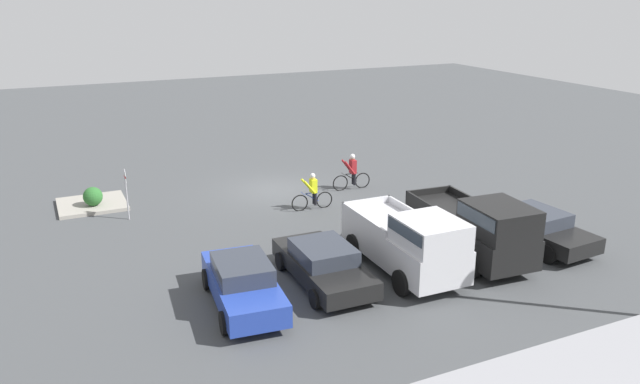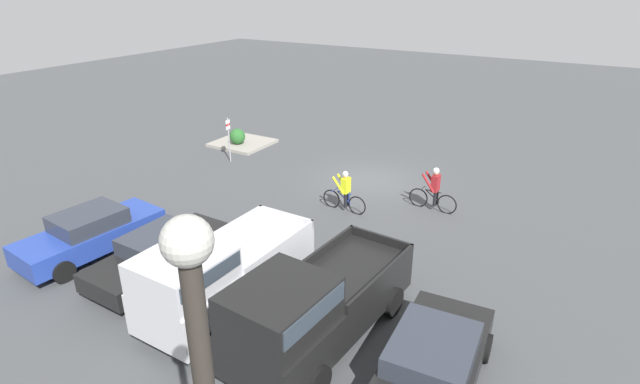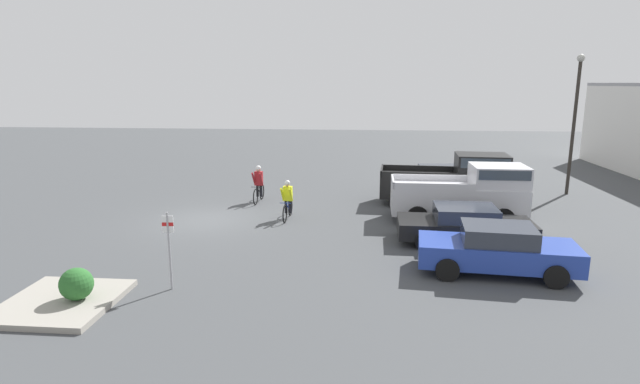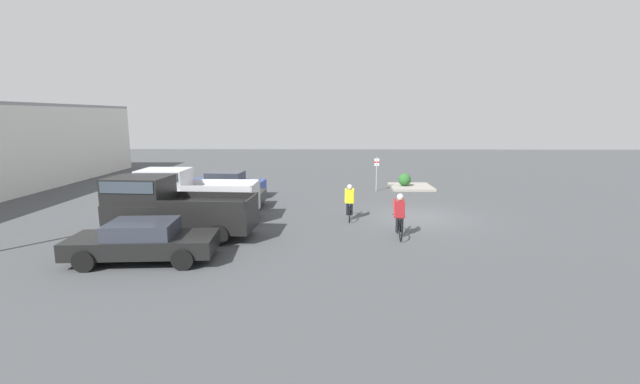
{
  "view_description": "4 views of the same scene",
  "coord_description": "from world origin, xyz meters",
  "px_view_note": "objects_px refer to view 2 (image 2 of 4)",
  "views": [
    {
      "loc": [
        9.87,
        26.17,
        8.93
      ],
      "look_at": [
        -0.21,
        4.58,
        1.2
      ],
      "focal_mm": 35.0,
      "sensor_mm": 36.0,
      "label": 1
    },
    {
      "loc": [
        -8.48,
        18.41,
        8.15
      ],
      "look_at": [
        -0.21,
        4.58,
        1.2
      ],
      "focal_mm": 28.0,
      "sensor_mm": 36.0,
      "label": 2
    },
    {
      "loc": [
        18.98,
        6.27,
        5.43
      ],
      "look_at": [
        -0.21,
        4.58,
        1.2
      ],
      "focal_mm": 28.0,
      "sensor_mm": 36.0,
      "label": 3
    },
    {
      "loc": [
        -19.47,
        4.24,
        4.67
      ],
      "look_at": [
        -0.21,
        4.58,
        1.2
      ],
      "focal_mm": 24.0,
      "sensor_mm": 36.0,
      "label": 4
    }
  ],
  "objects_px": {
    "cyclist_0": "(345,191)",
    "shrub": "(237,136)",
    "pickup_truck_0": "(312,306)",
    "sedan_2": "(91,233)",
    "fire_lane_sign": "(229,135)",
    "pickup_truck_1": "(219,274)",
    "cyclist_1": "(434,189)",
    "sedan_0": "(431,364)",
    "sedan_1": "(163,253)"
  },
  "relations": [
    {
      "from": "cyclist_0",
      "to": "shrub",
      "type": "relative_size",
      "value": 2.3
    },
    {
      "from": "pickup_truck_0",
      "to": "sedan_2",
      "type": "bearing_deg",
      "value": -1.36
    },
    {
      "from": "fire_lane_sign",
      "to": "shrub",
      "type": "relative_size",
      "value": 2.63
    },
    {
      "from": "pickup_truck_1",
      "to": "cyclist_0",
      "type": "relative_size",
      "value": 2.78
    },
    {
      "from": "cyclist_1",
      "to": "fire_lane_sign",
      "type": "distance_m",
      "value": 10.18
    },
    {
      "from": "pickup_truck_0",
      "to": "shrub",
      "type": "relative_size",
      "value": 6.98
    },
    {
      "from": "sedan_0",
      "to": "fire_lane_sign",
      "type": "distance_m",
      "value": 15.93
    },
    {
      "from": "pickup_truck_0",
      "to": "pickup_truck_1",
      "type": "xyz_separation_m",
      "value": [
        2.77,
        0.05,
        -0.01
      ]
    },
    {
      "from": "sedan_0",
      "to": "cyclist_0",
      "type": "bearing_deg",
      "value": -50.11
    },
    {
      "from": "sedan_1",
      "to": "sedan_0",
      "type": "bearing_deg",
      "value": 177.29
    },
    {
      "from": "sedan_1",
      "to": "shrub",
      "type": "height_order",
      "value": "sedan_1"
    },
    {
      "from": "cyclist_1",
      "to": "shrub",
      "type": "bearing_deg",
      "value": -11.04
    },
    {
      "from": "pickup_truck_1",
      "to": "sedan_2",
      "type": "bearing_deg",
      "value": -2.5
    },
    {
      "from": "shrub",
      "to": "pickup_truck_1",
      "type": "bearing_deg",
      "value": 127.86
    },
    {
      "from": "pickup_truck_1",
      "to": "shrub",
      "type": "bearing_deg",
      "value": -52.14
    },
    {
      "from": "fire_lane_sign",
      "to": "sedan_2",
      "type": "bearing_deg",
      "value": 102.17
    },
    {
      "from": "pickup_truck_0",
      "to": "fire_lane_sign",
      "type": "xyz_separation_m",
      "value": [
        10.3,
        -9.16,
        0.11
      ]
    },
    {
      "from": "pickup_truck_0",
      "to": "cyclist_0",
      "type": "height_order",
      "value": "pickup_truck_0"
    },
    {
      "from": "pickup_truck_1",
      "to": "shrub",
      "type": "xyz_separation_m",
      "value": [
        8.68,
        -11.16,
        -0.62
      ]
    },
    {
      "from": "sedan_0",
      "to": "sedan_1",
      "type": "bearing_deg",
      "value": -2.71
    },
    {
      "from": "fire_lane_sign",
      "to": "shrub",
      "type": "height_order",
      "value": "fire_lane_sign"
    },
    {
      "from": "pickup_truck_0",
      "to": "cyclist_0",
      "type": "xyz_separation_m",
      "value": [
        2.97,
        -7.12,
        -0.41
      ]
    },
    {
      "from": "cyclist_1",
      "to": "shrub",
      "type": "distance_m",
      "value": 11.54
    },
    {
      "from": "cyclist_0",
      "to": "pickup_truck_0",
      "type": "bearing_deg",
      "value": 112.65
    },
    {
      "from": "pickup_truck_1",
      "to": "sedan_1",
      "type": "height_order",
      "value": "pickup_truck_1"
    },
    {
      "from": "pickup_truck_0",
      "to": "cyclist_1",
      "type": "height_order",
      "value": "pickup_truck_0"
    },
    {
      "from": "shrub",
      "to": "pickup_truck_0",
      "type": "bearing_deg",
      "value": 135.84
    },
    {
      "from": "sedan_2",
      "to": "cyclist_1",
      "type": "distance_m",
      "value": 11.99
    },
    {
      "from": "sedan_2",
      "to": "fire_lane_sign",
      "type": "distance_m",
      "value": 9.18
    },
    {
      "from": "pickup_truck_0",
      "to": "shrub",
      "type": "height_order",
      "value": "pickup_truck_0"
    },
    {
      "from": "sedan_2",
      "to": "sedan_1",
      "type": "bearing_deg",
      "value": -172.46
    },
    {
      "from": "pickup_truck_0",
      "to": "cyclist_1",
      "type": "distance_m",
      "value": 8.92
    },
    {
      "from": "pickup_truck_0",
      "to": "sedan_1",
      "type": "height_order",
      "value": "pickup_truck_0"
    },
    {
      "from": "sedan_2",
      "to": "shrub",
      "type": "relative_size",
      "value": 5.65
    },
    {
      "from": "sedan_1",
      "to": "fire_lane_sign",
      "type": "relative_size",
      "value": 2.14
    },
    {
      "from": "sedan_0",
      "to": "shrub",
      "type": "relative_size",
      "value": 5.79
    },
    {
      "from": "sedan_1",
      "to": "cyclist_1",
      "type": "xyz_separation_m",
      "value": [
        -5.43,
        -8.34,
        0.19
      ]
    },
    {
      "from": "sedan_0",
      "to": "pickup_truck_0",
      "type": "xyz_separation_m",
      "value": [
        2.84,
        0.17,
        0.51
      ]
    },
    {
      "from": "sedan_2",
      "to": "fire_lane_sign",
      "type": "xyz_separation_m",
      "value": [
        1.93,
        -8.96,
        0.57
      ]
    },
    {
      "from": "sedan_0",
      "to": "pickup_truck_1",
      "type": "distance_m",
      "value": 5.63
    },
    {
      "from": "cyclist_0",
      "to": "sedan_2",
      "type": "bearing_deg",
      "value": 52.08
    },
    {
      "from": "cyclist_1",
      "to": "cyclist_0",
      "type": "bearing_deg",
      "value": 32.22
    },
    {
      "from": "pickup_truck_1",
      "to": "sedan_0",
      "type": "bearing_deg",
      "value": -177.78
    },
    {
      "from": "pickup_truck_0",
      "to": "pickup_truck_1",
      "type": "bearing_deg",
      "value": 0.94
    },
    {
      "from": "sedan_2",
      "to": "cyclist_0",
      "type": "relative_size",
      "value": 2.46
    },
    {
      "from": "pickup_truck_0",
      "to": "shrub",
      "type": "xyz_separation_m",
      "value": [
        11.45,
        -11.12,
        -0.64
      ]
    },
    {
      "from": "sedan_1",
      "to": "fire_lane_sign",
      "type": "distance_m",
      "value": 9.83
    },
    {
      "from": "sedan_1",
      "to": "cyclist_1",
      "type": "bearing_deg",
      "value": -123.08
    },
    {
      "from": "sedan_1",
      "to": "cyclist_0",
      "type": "distance_m",
      "value": 7.05
    },
    {
      "from": "shrub",
      "to": "sedan_0",
      "type": "bearing_deg",
      "value": 142.54
    }
  ]
}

